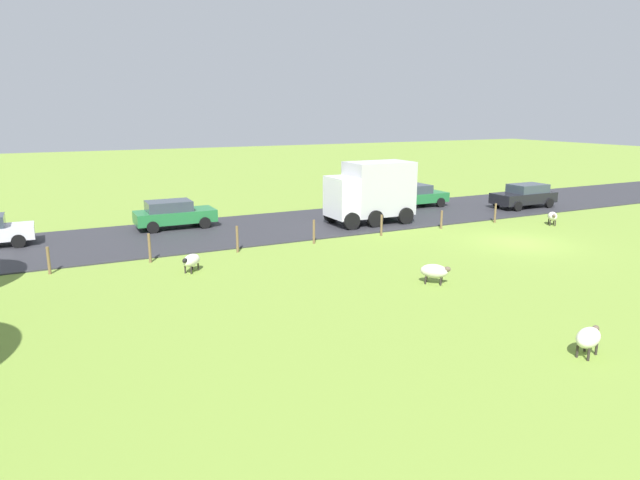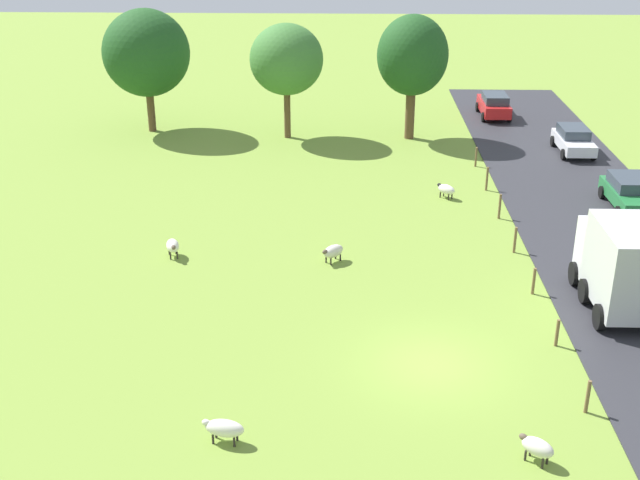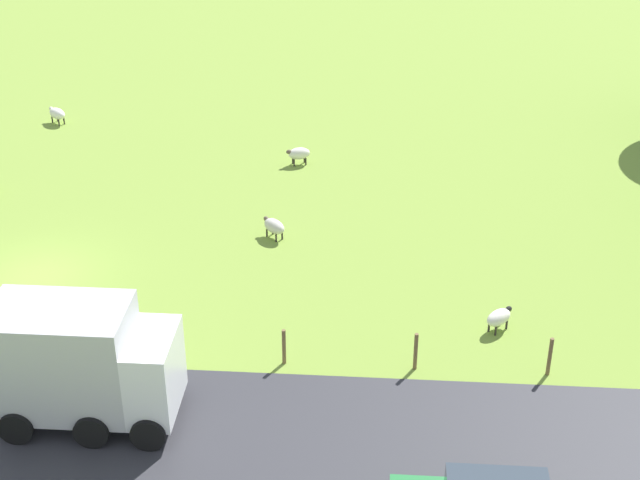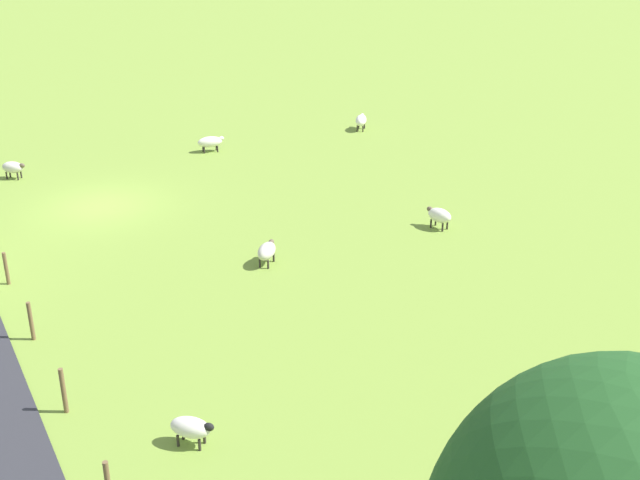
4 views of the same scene
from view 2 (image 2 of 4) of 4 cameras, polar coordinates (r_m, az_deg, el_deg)
The scene contains 20 objects.
ground_plane at distance 28.47m, azimuth 7.79°, elevation -8.57°, with size 160.00×160.00×0.00m, color olive.
sheep_1 at distance 35.19m, azimuth 0.91°, elevation -0.79°, with size 1.11×1.11×0.77m.
sheep_2 at distance 42.85m, azimuth 8.78°, elevation 3.50°, with size 1.06×1.06×0.74m.
sheep_3 at distance 36.22m, azimuth -10.21°, elevation -0.40°, with size 0.80×1.14×0.80m.
sheep_4 at distance 24.52m, azimuth 14.87°, elevation -13.75°, with size 1.07×1.01×0.77m.
sheep_5 at distance 24.63m, azimuth -6.69°, elevation -12.87°, with size 1.32×0.71×0.75m.
tree_0 at distance 54.32m, azimuth -12.00°, elevation 12.61°, with size 5.51×5.51×7.85m.
tree_1 at distance 51.84m, azimuth 6.46°, elevation 12.61°, with size 4.39×4.39×7.74m.
tree_2 at distance 51.81m, azimuth -2.35°, elevation 12.43°, with size 4.56×4.56×7.17m.
fence_post_0 at distance 26.90m, azimuth 18.13°, elevation -10.32°, with size 0.12×0.12×1.15m, color brown.
fence_post_1 at distance 30.17m, azimuth 16.17°, elevation -6.22°, with size 0.12×0.12×1.04m, color brown.
fence_post_2 at distance 33.55m, azimuth 14.65°, elevation -2.79°, with size 0.12×0.12×1.12m, color brown.
fence_post_3 at distance 37.05m, azimuth 13.42°, elevation 0.00°, with size 0.12×0.12×1.20m, color brown.
fence_post_4 at distance 40.64m, azimuth 12.40°, elevation 2.30°, with size 0.12×0.12×1.26m, color brown.
fence_post_5 at distance 44.30m, azimuth 11.54°, elevation 4.19°, with size 0.12×0.12×1.29m, color brown.
fence_post_6 at distance 48.04m, azimuth 10.80°, elevation 5.70°, with size 0.12×0.12×1.13m, color brown.
truck_0 at distance 32.77m, azimuth 20.41°, elevation -1.57°, with size 2.63×4.94×3.54m.
car_1 at distance 51.77m, azimuth 17.23°, elevation 6.68°, with size 1.98×4.13×1.51m.
car_3 at distance 43.66m, azimuth 20.78°, elevation 3.11°, with size 2.12×4.36×1.54m.
car_4 at distance 58.54m, azimuth 12.02°, elevation 9.19°, with size 1.98×4.22×1.64m.
Camera 2 is at (-3.09, -23.92, 15.12)m, focal length 45.99 mm.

